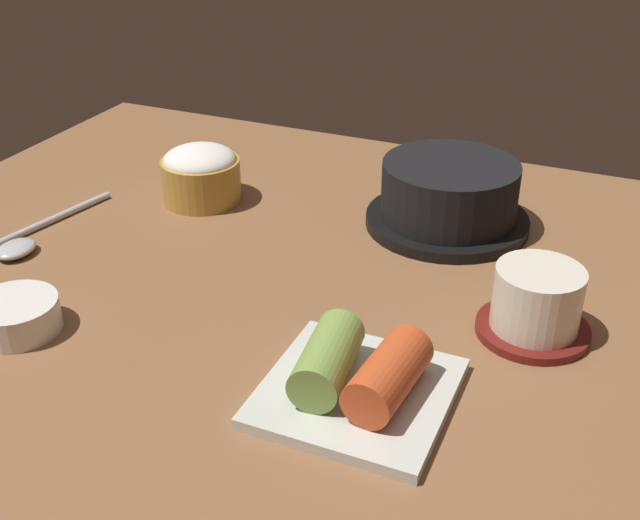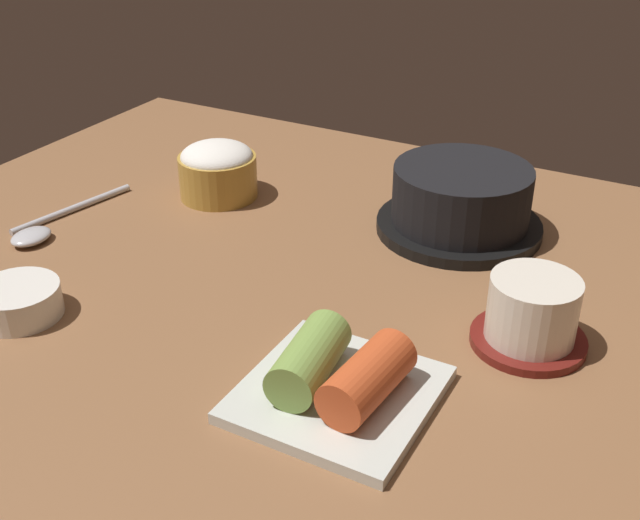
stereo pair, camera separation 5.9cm
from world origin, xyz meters
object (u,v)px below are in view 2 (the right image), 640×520
rice_bowl (218,169)px  side_bowl_near (19,300)px  stone_pot (461,200)px  spoon (45,227)px  tea_cup_with_saucer (532,314)px  kimchi_plate (338,380)px

rice_bowl → side_bowl_near: size_ratio=1.21×
stone_pot → rice_bowl: bearing=-170.1°
stone_pot → side_bowl_near: (-29.51, -35.48, -2.11)cm
spoon → rice_bowl: bearing=56.6°
stone_pot → side_bowl_near: 46.20cm
tea_cup_with_saucer → kimchi_plate: (-11.06, -14.64, -1.19)cm
tea_cup_with_saucer → kimchi_plate: size_ratio=0.70×
kimchi_plate → tea_cup_with_saucer: bearing=52.9°
side_bowl_near → tea_cup_with_saucer: bearing=22.9°
tea_cup_with_saucer → side_bowl_near: size_ratio=1.31×
rice_bowl → tea_cup_with_saucer: bearing=-17.0°
rice_bowl → side_bowl_near: 30.56cm
stone_pot → side_bowl_near: stone_pot is taller
stone_pot → tea_cup_with_saucer: 21.76cm
kimchi_plate → spoon: 42.92cm
stone_pot → spoon: size_ratio=1.01×
tea_cup_with_saucer → spoon: tea_cup_with_saucer is taller
stone_pot → kimchi_plate: size_ratio=1.26×
rice_bowl → tea_cup_with_saucer: (41.43, -12.65, -0.33)cm
rice_bowl → kimchi_plate: 40.86cm
rice_bowl → spoon: (-11.31, -17.13, -2.83)cm
rice_bowl → tea_cup_with_saucer: rice_bowl is taller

